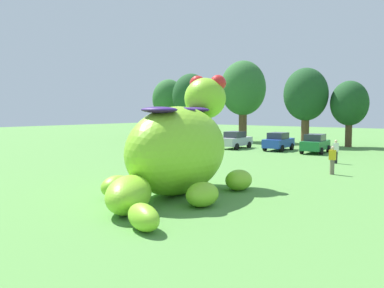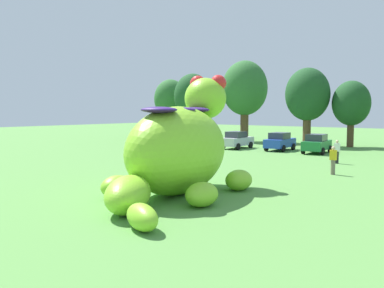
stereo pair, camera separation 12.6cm
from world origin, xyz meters
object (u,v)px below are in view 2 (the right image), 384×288
Objects in this scene: car_silver at (237,140)px; giant_inflatable_creature at (179,149)px; spectator_near_inflatable at (333,160)px; car_blue at (280,141)px; spectator_wandering at (337,152)px; car_green at (317,144)px.

giant_inflatable_creature is at bearing -64.46° from car_silver.
giant_inflatable_creature is 6.15× the size of spectator_near_inflatable.
spectator_wandering is (7.78, -6.58, -0.01)m from car_blue.
car_green is (3.79, -0.34, 0.00)m from car_blue.
car_blue is 2.46× the size of spectator_near_inflatable.
spectator_near_inflatable is 1.00× the size of spectator_wandering.
giant_inflatable_creature reaches higher than car_green.
car_silver is 0.99× the size of car_blue.
spectator_near_inflatable is at bearing 70.63° from giant_inflatable_creature.
car_silver is 2.43× the size of spectator_near_inflatable.
giant_inflatable_creature is 2.46× the size of car_green.
car_blue is 15.23m from spectator_near_inflatable.
car_silver and car_blue have the same top height.
car_green is at bearing 95.41° from giant_inflatable_creature.
car_silver is 4.42m from car_blue.
car_silver is at bearing 115.54° from giant_inflatable_creature.
car_blue is 3.80m from car_green.
car_silver is 2.43× the size of spectator_wandering.
spectator_near_inflatable is at bearing -39.06° from car_silver.
spectator_near_inflatable is (3.58, 10.17, -1.23)m from giant_inflatable_creature.
car_green is (-2.06, 21.79, -1.23)m from giant_inflatable_creature.
car_silver is 17.74m from spectator_near_inflatable.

